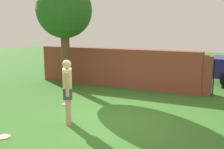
{
  "coord_description": "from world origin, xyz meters",
  "views": [
    {
      "loc": [
        2.8,
        -5.98,
        2.43
      ],
      "look_at": [
        -0.42,
        1.12,
        1.0
      ],
      "focal_mm": 42.48,
      "sensor_mm": 36.0,
      "label": 1
    }
  ],
  "objects": [
    {
      "name": "tree",
      "position": [
        -3.25,
        2.86,
        2.99
      ],
      "size": [
        2.17,
        2.17,
        4.12
      ],
      "color": "brown",
      "rests_on": "ground"
    },
    {
      "name": "person",
      "position": [
        -0.85,
        -0.62,
        0.9
      ],
      "size": [
        0.38,
        0.47,
        1.62
      ],
      "rotation": [
        0.0,
        0.0,
        -0.99
      ],
      "color": "tan",
      "rests_on": "ground"
    },
    {
      "name": "frisbee_pink",
      "position": [
        -1.85,
        0.75,
        0.01
      ],
      "size": [
        0.27,
        0.27,
        0.02
      ],
      "primitive_type": "cylinder",
      "color": "pink",
      "rests_on": "ground"
    },
    {
      "name": "ground_plane",
      "position": [
        0.0,
        0.0,
        0.0
      ],
      "size": [
        40.0,
        40.0,
        0.0
      ],
      "primitive_type": "plane",
      "color": "#336623"
    },
    {
      "name": "brick_wall",
      "position": [
        -1.5,
        3.82,
        0.77
      ],
      "size": [
        6.82,
        0.5,
        1.54
      ],
      "primitive_type": "cube",
      "color": "brown",
      "rests_on": "ground"
    },
    {
      "name": "frisbee_orange",
      "position": [
        -1.67,
        -1.94,
        0.01
      ],
      "size": [
        0.27,
        0.27,
        0.02
      ],
      "primitive_type": "cylinder",
      "color": "orange",
      "rests_on": "ground"
    }
  ]
}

